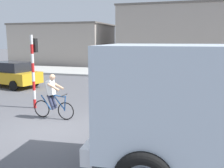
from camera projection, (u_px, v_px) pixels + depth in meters
The scene contains 7 objects.
ground_plane at pixel (54, 129), 8.69m from camera, with size 120.00×120.00×0.00m, color #56565B.
sidewalk_far at pixel (137, 73), 22.22m from camera, with size 80.00×5.00×0.16m, color #ADADA8.
cyclist at pixel (53, 96), 9.70m from camera, with size 1.73×0.50×1.72m.
traffic_light_pole at pixel (34, 61), 11.05m from camera, with size 0.24×0.43×3.20m.
car_white_mid at pixel (11, 74), 16.29m from camera, with size 4.26×2.48×1.60m.
building_corner_left at pixel (64, 44), 31.57m from camera, with size 11.12×7.53×4.83m.
building_mid_block at pixel (170, 37), 28.30m from camera, with size 10.96×7.15×6.60m.
Camera 1 is at (4.31, -7.36, 3.01)m, focal length 40.91 mm.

